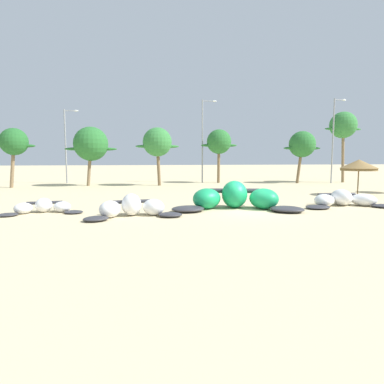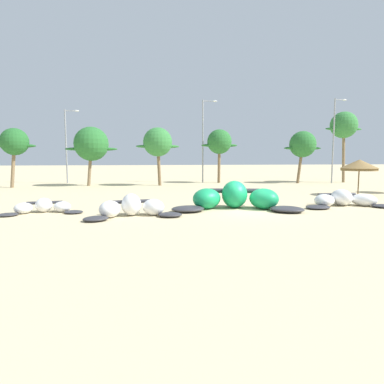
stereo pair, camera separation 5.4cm
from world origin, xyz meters
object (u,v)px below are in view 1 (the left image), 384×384
Objects in this scene: kite_left_of_center at (235,198)px; kite_left at (132,208)px; kite_far_left at (43,207)px; palm_right_of_gap at (343,126)px; palm_center_right at (302,145)px; lamppost_west_center at (203,137)px; palm_left_of_gap at (157,142)px; palm_center_left at (219,142)px; palm_leftmost at (14,142)px; lamppost_west at (67,142)px; beach_umbrella_near_van at (359,165)px; lamppost_east_center at (334,137)px; palm_left at (91,144)px; kite_center at (344,200)px.

kite_left is at bearing -164.49° from kite_left_of_center.
palm_right_of_gap is (31.70, 19.61, 7.03)m from kite_far_left.
lamppost_west_center is (-12.17, 2.89, 1.00)m from palm_center_right.
palm_left_of_gap is 8.56m from palm_center_left.
palm_leftmost is 7.18m from lamppost_west.
palm_leftmost is 39.53m from palm_right_of_gap.
palm_center_right is 6.32m from palm_right_of_gap.
kite_left is 0.79× the size of palm_center_left.
beach_umbrella_near_van is 0.29× the size of lamppost_west_center.
kite_left is 0.85× the size of palm_leftmost.
kite_left is 24.04m from palm_leftmost.
palm_right_of_gap is 0.99× the size of lamppost_west.
lamppost_east_center is (-2.00, -1.21, -1.55)m from palm_right_of_gap.
palm_left reaches higher than palm_leftmost.
lamppost_west is 17.36m from lamppost_west_center.
palm_center_left is at bearing 20.69° from palm_left_of_gap.
palm_center_right is (10.29, -2.09, -0.33)m from palm_center_left.
beach_umbrella_near_van is at bearing -62.36° from palm_center_left.
lamppost_west is (-19.15, 2.35, -0.04)m from palm_center_left.
lamppost_east_center is (29.70, 18.40, 5.48)m from kite_far_left.
palm_center_left is 0.65× the size of lamppost_east_center.
kite_left_of_center is at bearing -156.02° from beach_umbrella_near_van.
lamppost_west reaches higher than palm_center_left.
kite_far_left is 0.45× the size of lamppost_east_center.
kite_center is 0.96× the size of palm_center_left.
lamppost_west_center is (17.28, -1.54, 0.72)m from lamppost_west.
palm_center_left is at bearing 53.76° from kite_far_left.
palm_right_of_gap is at bearing -7.90° from lamppost_west_center.
kite_center is at bearing -76.53° from lamppost_west_center.
palm_center_left is at bearing 79.36° from kite_left_of_center.
lamppost_west_center is (21.45, 4.29, 1.02)m from palm_leftmost.
palm_right_of_gap is at bearing 31.07° from lamppost_east_center.
kite_far_left is at bearing -167.54° from beach_umbrella_near_van.
lamppost_west_center reaches higher than kite_center.
palm_left_of_gap is at bearing 1.73° from palm_leftmost.
palm_center_left reaches higher than kite_left.
lamppost_west is at bearing 54.43° from palm_leftmost.
beach_umbrella_near_van is at bearing 21.21° from kite_left.
palm_center_right is (6.82, 19.40, 4.45)m from kite_center.
palm_left is at bearing 150.17° from beach_umbrella_near_van.
palm_center_left is at bearing 8.51° from palm_leftmost.
kite_left is at bearing -56.90° from palm_leftmost.
beach_umbrella_near_van is (4.91, 5.49, 2.19)m from kite_center.
lamppost_west_center is (-10.25, 16.80, 3.27)m from beach_umbrella_near_van.
palm_center_left is (-3.47, 21.49, 4.79)m from kite_center.
kite_center is 7.69m from beach_umbrella_near_van.
palm_center_left is at bearing 174.00° from palm_right_of_gap.
kite_center is 32.58m from palm_leftmost.
lamppost_west_center is at bearing 103.47° from kite_center.
palm_left_of_gap is 0.98× the size of palm_center_left.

